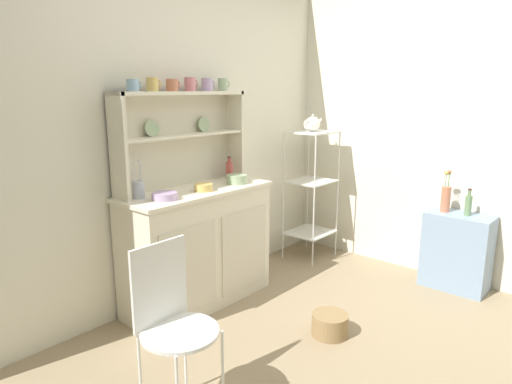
{
  "coord_description": "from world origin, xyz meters",
  "views": [
    {
      "loc": [
        -2.11,
        -0.97,
        1.53
      ],
      "look_at": [
        0.3,
        1.12,
        0.81
      ],
      "focal_mm": 31.8,
      "sensor_mm": 36.0,
      "label": 1
    }
  ],
  "objects_px": {
    "porcelain_teapot": "(313,124)",
    "utensil_jar": "(138,189)",
    "bakers_rack": "(311,182)",
    "wire_chair": "(171,315)",
    "side_shelf_blue": "(457,251)",
    "jam_bottle": "(229,170)",
    "floor_basket": "(330,324)",
    "flower_vase": "(446,197)",
    "bowl_mixing_large": "(165,196)",
    "oil_bottle": "(468,205)",
    "cup_sky_0": "(133,85)",
    "hutch_shelf_unit": "(179,132)",
    "hutch_cabinet": "(198,245)"
  },
  "relations": [
    {
      "from": "hutch_shelf_unit",
      "to": "floor_basket",
      "type": "bearing_deg",
      "value": -78.51
    },
    {
      "from": "porcelain_teapot",
      "to": "jam_bottle",
      "type": "bearing_deg",
      "value": 169.52
    },
    {
      "from": "hutch_shelf_unit",
      "to": "floor_basket",
      "type": "relative_size",
      "value": 4.61
    },
    {
      "from": "bowl_mixing_large",
      "to": "side_shelf_blue",
      "type": "bearing_deg",
      "value": -34.67
    },
    {
      "from": "flower_vase",
      "to": "jam_bottle",
      "type": "bearing_deg",
      "value": 129.43
    },
    {
      "from": "porcelain_teapot",
      "to": "utensil_jar",
      "type": "bearing_deg",
      "value": 174.85
    },
    {
      "from": "bowl_mixing_large",
      "to": "bakers_rack",
      "type": "bearing_deg",
      "value": -0.16
    },
    {
      "from": "side_shelf_blue",
      "to": "porcelain_teapot",
      "type": "distance_m",
      "value": 1.58
    },
    {
      "from": "hutch_cabinet",
      "to": "bowl_mixing_large",
      "type": "bearing_deg",
      "value": -167.56
    },
    {
      "from": "floor_basket",
      "to": "hutch_cabinet",
      "type": "bearing_deg",
      "value": 103.36
    },
    {
      "from": "wire_chair",
      "to": "flower_vase",
      "type": "bearing_deg",
      "value": 21.69
    },
    {
      "from": "wire_chair",
      "to": "floor_basket",
      "type": "distance_m",
      "value": 1.2
    },
    {
      "from": "bakers_rack",
      "to": "wire_chair",
      "type": "xyz_separation_m",
      "value": [
        -2.18,
        -0.71,
        -0.2
      ]
    },
    {
      "from": "hutch_shelf_unit",
      "to": "oil_bottle",
      "type": "relative_size",
      "value": 5.1
    },
    {
      "from": "jam_bottle",
      "to": "floor_basket",
      "type": "bearing_deg",
      "value": -100.13
    },
    {
      "from": "bakers_rack",
      "to": "porcelain_teapot",
      "type": "distance_m",
      "value": 0.52
    },
    {
      "from": "bakers_rack",
      "to": "floor_basket",
      "type": "distance_m",
      "value": 1.54
    },
    {
      "from": "hutch_shelf_unit",
      "to": "porcelain_teapot",
      "type": "bearing_deg",
      "value": -10.48
    },
    {
      "from": "jam_bottle",
      "to": "flower_vase",
      "type": "height_order",
      "value": "jam_bottle"
    },
    {
      "from": "cup_sky_0",
      "to": "flower_vase",
      "type": "bearing_deg",
      "value": -35.46
    },
    {
      "from": "hutch_cabinet",
      "to": "flower_vase",
      "type": "xyz_separation_m",
      "value": [
        1.49,
        -1.21,
        0.28
      ]
    },
    {
      "from": "hutch_cabinet",
      "to": "cup_sky_0",
      "type": "distance_m",
      "value": 1.19
    },
    {
      "from": "side_shelf_blue",
      "to": "oil_bottle",
      "type": "xyz_separation_m",
      "value": [
        0.0,
        -0.05,
        0.38
      ]
    },
    {
      "from": "bakers_rack",
      "to": "utensil_jar",
      "type": "bearing_deg",
      "value": 174.85
    },
    {
      "from": "flower_vase",
      "to": "oil_bottle",
      "type": "distance_m",
      "value": 0.17
    },
    {
      "from": "jam_bottle",
      "to": "oil_bottle",
      "type": "bearing_deg",
      "value": -53.95
    },
    {
      "from": "bakers_rack",
      "to": "side_shelf_blue",
      "type": "bearing_deg",
      "value": -81.88
    },
    {
      "from": "hutch_cabinet",
      "to": "floor_basket",
      "type": "xyz_separation_m",
      "value": [
        0.23,
        -0.97,
        -0.37
      ]
    },
    {
      "from": "flower_vase",
      "to": "bakers_rack",
      "type": "bearing_deg",
      "value": 98.98
    },
    {
      "from": "bowl_mixing_large",
      "to": "oil_bottle",
      "type": "height_order",
      "value": "bowl_mixing_large"
    },
    {
      "from": "oil_bottle",
      "to": "cup_sky_0",
      "type": "bearing_deg",
      "value": 141.27
    },
    {
      "from": "bakers_rack",
      "to": "jam_bottle",
      "type": "relative_size",
      "value": 6.57
    },
    {
      "from": "bakers_rack",
      "to": "utensil_jar",
      "type": "distance_m",
      "value": 1.75
    },
    {
      "from": "porcelain_teapot",
      "to": "bowl_mixing_large",
      "type": "bearing_deg",
      "value": 179.84
    },
    {
      "from": "side_shelf_blue",
      "to": "utensil_jar",
      "type": "height_order",
      "value": "utensil_jar"
    },
    {
      "from": "floor_basket",
      "to": "porcelain_teapot",
      "type": "bearing_deg",
      "value": 39.76
    },
    {
      "from": "side_shelf_blue",
      "to": "cup_sky_0",
      "type": "distance_m",
      "value": 2.69
    },
    {
      "from": "utensil_jar",
      "to": "floor_basket",
      "type": "bearing_deg",
      "value": -58.22
    },
    {
      "from": "cup_sky_0",
      "to": "utensil_jar",
      "type": "xyz_separation_m",
      "value": [
        -0.04,
        -0.04,
        -0.65
      ]
    },
    {
      "from": "floor_basket",
      "to": "bakers_rack",
      "type": "bearing_deg",
      "value": 39.73
    },
    {
      "from": "jam_bottle",
      "to": "oil_bottle",
      "type": "height_order",
      "value": "jam_bottle"
    },
    {
      "from": "cup_sky_0",
      "to": "bowl_mixing_large",
      "type": "bearing_deg",
      "value": -74.8
    },
    {
      "from": "floor_basket",
      "to": "bowl_mixing_large",
      "type": "distance_m",
      "value": 1.33
    },
    {
      "from": "side_shelf_blue",
      "to": "utensil_jar",
      "type": "bearing_deg",
      "value": 143.54
    },
    {
      "from": "porcelain_teapot",
      "to": "flower_vase",
      "type": "height_order",
      "value": "porcelain_teapot"
    },
    {
      "from": "hutch_shelf_unit",
      "to": "side_shelf_blue",
      "type": "xyz_separation_m",
      "value": [
        1.49,
        -1.5,
        -0.94
      ]
    },
    {
      "from": "utensil_jar",
      "to": "hutch_shelf_unit",
      "type": "bearing_deg",
      "value": 11.58
    },
    {
      "from": "bowl_mixing_large",
      "to": "hutch_shelf_unit",
      "type": "bearing_deg",
      "value": 35.55
    },
    {
      "from": "utensil_jar",
      "to": "flower_vase",
      "type": "distance_m",
      "value": 2.31
    },
    {
      "from": "porcelain_teapot",
      "to": "oil_bottle",
      "type": "relative_size",
      "value": 1.06
    }
  ]
}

